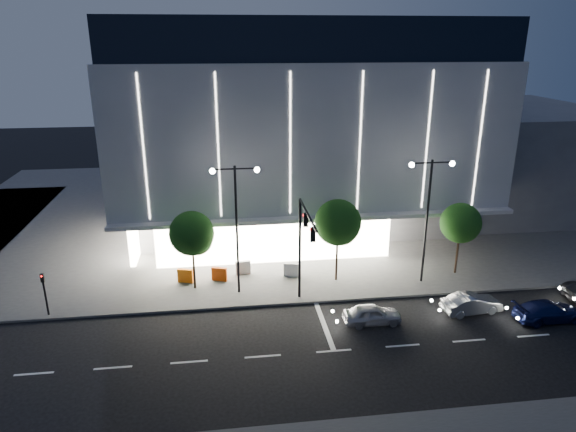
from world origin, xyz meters
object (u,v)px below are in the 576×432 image
Objects in this scene: car_second at (472,304)px; tree_mid at (338,225)px; car_third at (548,311)px; barrier_d at (291,270)px; street_lamp_east at (428,204)px; ped_signal_far at (44,290)px; car_lead at (372,314)px; traffic_mast at (304,237)px; barrier_b at (243,268)px; barrier_c at (219,274)px; street_lamp_west at (236,212)px; tree_left at (192,236)px; barrier_a at (185,276)px; tree_right at (461,225)px.

tree_mid is at bearing 47.78° from car_second.
car_third is (11.82, -6.97, -3.71)m from tree_mid.
car_second is at bearing 67.86° from car_third.
car_second is 3.48× the size of barrier_d.
ped_signal_far is at bearing -176.56° from street_lamp_east.
car_lead is at bearing -135.96° from street_lamp_east.
traffic_mast is at bearing -75.57° from barrier_d.
barrier_c is at bearing -159.19° from barrier_b.
street_lamp_east is (13.00, 0.00, 0.00)m from street_lamp_west.
street_lamp_east is 2.51× the size of car_lead.
car_second is 3.48× the size of barrier_c.
traffic_mast is 7.95m from tree_left.
barrier_a is at bearing 68.07° from car_third.
ped_signal_far reaches higher than barrier_a.
tree_mid is 7.78m from barrier_b.
car_second is 17.14m from barrier_c.
street_lamp_east is 15.39m from barrier_c.
traffic_mast is at bearing -162.98° from tree_right.
tree_right reaches higher than barrier_d.
car_lead is at bearing -29.51° from traffic_mast.
street_lamp_east reaches higher than car_second.
traffic_mast is at bearing 74.06° from car_second.
car_second is (26.60, -2.93, -1.26)m from ped_signal_far.
street_lamp_east is 3.00× the size of ped_signal_far.
car_third is 23.89m from barrier_a.
barrier_c is at bearing 17.82° from ped_signal_far.
barrier_a is at bearing 127.42° from tree_left.
barrier_a is at bearing 59.10° from car_lead.
tree_right is at bearing -0.00° from tree_mid.
barrier_b is 1.00× the size of barrier_c.
barrier_c is at bearing 66.06° from car_third.
barrier_a is at bearing -160.22° from barrier_c.
car_lead is 3.26× the size of barrier_d.
car_lead is 10.78m from barrier_b.
traffic_mast is 1.85× the size of car_second.
street_lamp_west reaches higher than car_third.
tree_left is at bearing -35.89° from barrier_a.
tree_mid reaches higher than barrier_c.
street_lamp_west reaches higher than barrier_a.
tree_right is (9.00, -0.00, -0.45)m from tree_mid.
traffic_mast reaches higher than tree_mid.
street_lamp_west is 20.47m from car_third.
tree_left is 5.11m from barrier_b.
traffic_mast is 1.97× the size of car_lead.
tree_mid reaches higher than car_third.
tree_right reaches higher than barrier_a.
street_lamp_west is at bearing -35.21° from barrier_c.
street_lamp_east is 2.09× the size of car_third.
car_lead is 6.67m from car_second.
car_lead is (-8.09, -5.91, -3.27)m from tree_right.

